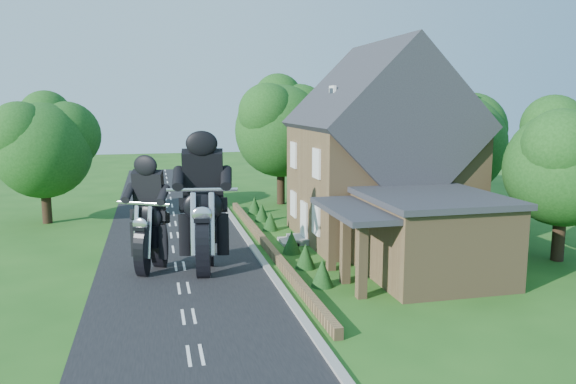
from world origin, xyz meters
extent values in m
plane|color=#1F5016|center=(0.00, 0.00, 0.00)|extent=(120.00, 120.00, 0.00)
cube|color=black|center=(0.00, 0.00, 0.01)|extent=(7.00, 80.00, 0.02)
cube|color=gray|center=(3.65, 0.00, 0.06)|extent=(0.30, 80.00, 0.12)
cube|color=olive|center=(4.30, 5.00, 0.20)|extent=(0.30, 22.00, 0.40)
cube|color=olive|center=(10.50, 6.00, 3.00)|extent=(8.00, 8.00, 6.00)
cube|color=#25262C|center=(10.50, 6.00, 6.00)|extent=(8.48, 8.64, 8.48)
cube|color=olive|center=(12.50, 6.00, 9.20)|extent=(0.60, 0.90, 1.60)
cube|color=white|center=(7.90, 6.00, 7.50)|extent=(0.12, 0.80, 0.90)
cube|color=black|center=(7.84, 6.00, 7.50)|extent=(0.04, 0.55, 0.65)
cube|color=white|center=(6.44, 6.00, 1.05)|extent=(0.10, 1.10, 2.10)
cube|color=gray|center=(6.10, 6.00, 0.15)|extent=(0.80, 1.60, 0.30)
cube|color=gray|center=(5.60, 6.00, 0.07)|extent=(0.80, 1.60, 0.15)
cube|color=white|center=(6.44, 3.80, 1.60)|extent=(0.10, 1.10, 1.40)
cube|color=black|center=(6.42, 3.80, 1.60)|extent=(0.04, 0.92, 1.22)
cube|color=white|center=(6.44, 8.20, 1.60)|extent=(0.10, 1.10, 1.40)
cube|color=black|center=(6.42, 8.20, 1.60)|extent=(0.04, 0.92, 1.22)
cube|color=white|center=(6.44, 3.80, 4.30)|extent=(0.10, 1.10, 1.40)
cube|color=black|center=(6.42, 3.80, 4.30)|extent=(0.04, 0.92, 1.22)
cube|color=white|center=(6.44, 8.20, 4.30)|extent=(0.10, 1.10, 1.40)
cube|color=black|center=(6.42, 8.20, 4.30)|extent=(0.04, 0.92, 1.22)
cube|color=olive|center=(10.00, -0.80, 1.60)|extent=(5.00, 5.60, 3.20)
cube|color=#25262C|center=(10.00, -0.80, 3.32)|extent=(5.30, 5.94, 0.24)
cube|color=#25262C|center=(6.90, -0.80, 2.95)|extent=(2.60, 5.32, 0.22)
cube|color=olive|center=(6.30, -2.60, 1.40)|extent=(0.35, 0.35, 2.80)
cube|color=olive|center=(6.30, -0.80, 1.40)|extent=(0.35, 0.35, 2.80)
cube|color=olive|center=(6.30, 1.00, 1.40)|extent=(0.35, 0.35, 2.80)
cylinder|color=black|center=(17.00, 0.00, 1.40)|extent=(0.56, 0.56, 2.80)
sphere|color=#144012|center=(17.00, 0.00, 4.23)|extent=(5.20, 5.20, 5.20)
sphere|color=#144012|center=(16.09, -0.78, 5.27)|extent=(3.22, 3.22, 3.22)
sphere|color=#144012|center=(17.10, 1.04, 6.05)|extent=(2.86, 2.86, 2.86)
cylinder|color=black|center=(16.50, 8.50, 1.50)|extent=(0.56, 0.56, 3.00)
sphere|color=#144012|center=(16.50, 8.50, 4.65)|extent=(6.00, 6.00, 6.00)
sphere|color=#144012|center=(17.85, 9.10, 5.55)|extent=(4.32, 4.32, 4.32)
sphere|color=#144012|center=(15.45, 7.60, 5.85)|extent=(3.72, 3.72, 3.72)
sphere|color=#144012|center=(16.60, 9.70, 6.75)|extent=(3.30, 3.30, 3.30)
cylinder|color=black|center=(14.00, 16.00, 1.80)|extent=(0.56, 0.56, 3.60)
sphere|color=#144012|center=(14.00, 16.00, 5.58)|extent=(7.20, 7.20, 7.20)
sphere|color=#144012|center=(15.62, 16.72, 6.66)|extent=(5.18, 5.18, 5.18)
sphere|color=#144012|center=(12.74, 14.92, 7.02)|extent=(4.46, 4.46, 4.46)
sphere|color=#144012|center=(14.10, 17.44, 8.10)|extent=(3.96, 3.96, 3.96)
cylinder|color=black|center=(8.00, 17.00, 1.70)|extent=(0.56, 0.56, 3.40)
sphere|color=#144012|center=(8.00, 17.00, 5.16)|extent=(6.40, 6.40, 6.40)
sphere|color=#144012|center=(9.44, 17.64, 6.12)|extent=(4.61, 4.61, 4.61)
sphere|color=#144012|center=(6.88, 16.04, 6.44)|extent=(3.97, 3.97, 3.97)
sphere|color=#144012|center=(8.10, 18.28, 7.40)|extent=(3.52, 3.52, 3.52)
cylinder|color=black|center=(-7.00, 14.00, 1.40)|extent=(0.56, 0.56, 2.80)
sphere|color=#144012|center=(-7.00, 14.00, 4.34)|extent=(5.60, 5.60, 5.60)
sphere|color=#144012|center=(-5.74, 14.56, 5.18)|extent=(4.03, 4.03, 4.03)
sphere|color=#144012|center=(-7.98, 13.16, 5.46)|extent=(3.47, 3.47, 3.47)
sphere|color=#144012|center=(-6.90, 15.12, 6.30)|extent=(3.08, 3.08, 3.08)
cone|color=#113410|center=(5.30, -1.00, 0.55)|extent=(0.90, 0.90, 1.10)
cone|color=#113410|center=(5.30, 1.50, 0.55)|extent=(0.90, 0.90, 1.10)
cone|color=#113410|center=(5.30, 4.00, 0.55)|extent=(0.90, 0.90, 1.10)
cone|color=#113410|center=(5.30, 9.00, 0.55)|extent=(0.90, 0.90, 1.10)
cone|color=#113410|center=(5.30, 11.50, 0.55)|extent=(0.90, 0.90, 1.10)
cone|color=#113410|center=(5.30, 14.00, 0.55)|extent=(0.90, 0.90, 1.10)
camera|label=1|loc=(-0.94, -21.20, 7.12)|focal=35.00mm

